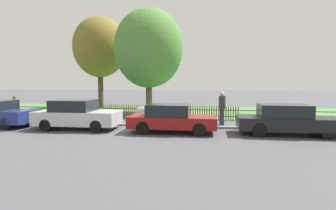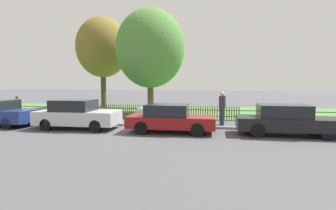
# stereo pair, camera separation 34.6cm
# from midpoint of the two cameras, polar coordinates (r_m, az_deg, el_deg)

# --- Properties ---
(ground_plane) EXTENTS (120.00, 120.00, 0.00)m
(ground_plane) POSITION_cam_midpoint_polar(r_m,az_deg,el_deg) (14.45, -8.39, -4.64)
(ground_plane) COLOR #4C4C51
(kerb_stone) EXTENTS (37.36, 0.20, 0.12)m
(kerb_stone) POSITION_cam_midpoint_polar(r_m,az_deg,el_deg) (14.53, -8.27, -4.34)
(kerb_stone) COLOR gray
(kerb_stone) RESTS_ON ground
(grass_strip) EXTENTS (37.36, 9.10, 0.01)m
(grass_strip) POSITION_cam_midpoint_polar(r_m,az_deg,el_deg) (21.88, -2.21, -1.26)
(grass_strip) COLOR #477F3D
(grass_strip) RESTS_ON ground
(park_fence) EXTENTS (37.36, 0.05, 0.88)m
(park_fence) POSITION_cam_midpoint_polar(r_m,az_deg,el_deg) (17.44, -5.20, -1.48)
(park_fence) COLOR brown
(park_fence) RESTS_ON ground
(parked_car_black_saloon) EXTENTS (4.23, 1.90, 1.51)m
(parked_car_black_saloon) POSITION_cam_midpoint_polar(r_m,az_deg,el_deg) (14.26, -19.85, -1.98)
(parked_car_black_saloon) COLOR #BCBCC1
(parked_car_black_saloon) RESTS_ON ground
(parked_car_navy_estate) EXTENTS (4.18, 1.77, 1.35)m
(parked_car_navy_estate) POSITION_cam_midpoint_polar(r_m,az_deg,el_deg) (12.56, -0.03, -2.90)
(parked_car_navy_estate) COLOR maroon
(parked_car_navy_estate) RESTS_ON ground
(parked_car_red_compact) EXTENTS (4.54, 1.64, 1.40)m
(parked_car_red_compact) POSITION_cam_midpoint_polar(r_m,az_deg,el_deg) (13.03, 23.82, -2.92)
(parked_car_red_compact) COLOR black
(parked_car_red_compact) RESTS_ON ground
(covered_motorcycle) EXTENTS (1.85, 0.95, 1.00)m
(covered_motorcycle) POSITION_cam_midpoint_polar(r_m,az_deg,el_deg) (15.79, -4.71, -1.52)
(covered_motorcycle) COLOR black
(covered_motorcycle) RESTS_ON ground
(tree_nearest_kerb) EXTENTS (4.85, 4.85, 8.41)m
(tree_nearest_kerb) POSITION_cam_midpoint_polar(r_m,az_deg,el_deg) (25.62, -15.01, 12.04)
(tree_nearest_kerb) COLOR #473828
(tree_nearest_kerb) RESTS_ON ground
(tree_behind_motorcycle) EXTENTS (5.17, 5.17, 7.90)m
(tree_behind_motorcycle) POSITION_cam_midpoint_polar(r_m,az_deg,el_deg) (20.20, -4.73, 12.17)
(tree_behind_motorcycle) COLOR brown
(tree_behind_motorcycle) RESTS_ON ground
(pedestrian_near_fence) EXTENTS (0.36, 0.36, 1.55)m
(pedestrian_near_fence) POSITION_cam_midpoint_polar(r_m,az_deg,el_deg) (19.52, -30.81, -0.18)
(pedestrian_near_fence) COLOR #2D3351
(pedestrian_near_fence) RESTS_ON ground
(pedestrian_by_lamp) EXTENTS (0.48, 0.48, 1.88)m
(pedestrian_by_lamp) POSITION_cam_midpoint_polar(r_m,az_deg,el_deg) (14.96, 11.04, -0.25)
(pedestrian_by_lamp) COLOR #2D3351
(pedestrian_by_lamp) RESTS_ON ground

